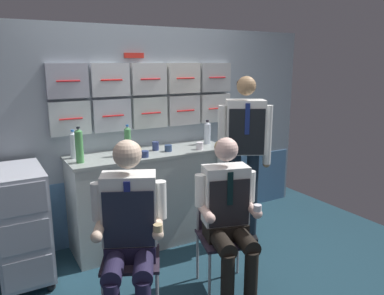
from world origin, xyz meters
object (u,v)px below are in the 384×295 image
at_px(folding_chair_right, 222,223).
at_px(crew_member_standing, 244,146).
at_px(service_trolley, 21,223).
at_px(folding_chair_left, 132,242).
at_px(water_bottle_clear, 207,133).
at_px(crew_member_left, 129,226).
at_px(coffee_cup_spare, 156,146).
at_px(crew_member_right, 229,212).

height_order(folding_chair_right, crew_member_standing, crew_member_standing).
height_order(service_trolley, folding_chair_left, service_trolley).
bearing_deg(service_trolley, water_bottle_clear, 5.33).
distance_m(crew_member_left, crew_member_standing, 1.60).
height_order(folding_chair_right, water_bottle_clear, water_bottle_clear).
distance_m(folding_chair_left, crew_member_left, 0.25).
relative_size(folding_chair_left, coffee_cup_spare, 9.89).
bearing_deg(folding_chair_right, crew_member_standing, 40.58).
relative_size(folding_chair_left, water_bottle_clear, 3.31).
xyz_separation_m(folding_chair_left, coffee_cup_spare, (0.63, 0.95, 0.46)).
bearing_deg(crew_member_left, service_trolley, 122.84).
bearing_deg(coffee_cup_spare, water_bottle_clear, 0.62).
xyz_separation_m(service_trolley, folding_chair_left, (0.66, -0.78, 0.01)).
relative_size(folding_chair_right, crew_member_right, 0.68).
distance_m(crew_member_standing, water_bottle_clear, 0.50).
height_order(crew_member_standing, water_bottle_clear, crew_member_standing).
xyz_separation_m(folding_chair_left, folding_chair_right, (0.75, -0.06, 0.00)).
height_order(folding_chair_left, crew_member_right, crew_member_right).
xyz_separation_m(service_trolley, coffee_cup_spare, (1.30, 0.17, 0.47)).
relative_size(folding_chair_right, coffee_cup_spare, 9.89).
xyz_separation_m(water_bottle_clear, coffee_cup_spare, (-0.61, -0.01, -0.08)).
distance_m(crew_member_standing, coffee_cup_spare, 0.88).
bearing_deg(service_trolley, coffee_cup_spare, 7.53).
bearing_deg(water_bottle_clear, crew_member_standing, -74.78).
relative_size(folding_chair_right, water_bottle_clear, 3.31).
xyz_separation_m(crew_member_left, crew_member_standing, (1.44, 0.62, 0.27)).
bearing_deg(folding_chair_right, crew_member_left, -174.13).
relative_size(service_trolley, coffee_cup_spare, 11.29).
bearing_deg(folding_chair_right, coffee_cup_spare, 96.55).
distance_m(service_trolley, crew_member_standing, 2.12).
bearing_deg(crew_member_standing, crew_member_right, -134.11).
height_order(folding_chair_left, coffee_cup_spare, coffee_cup_spare).
height_order(folding_chair_left, crew_member_left, crew_member_left).
bearing_deg(crew_member_left, crew_member_right, -5.34).
relative_size(crew_member_left, coffee_cup_spare, 15.12).
bearing_deg(folding_chair_left, crew_member_left, -114.58).
bearing_deg(crew_member_right, folding_chair_right, 74.03).
height_order(folding_chair_left, crew_member_standing, crew_member_standing).
distance_m(service_trolley, folding_chair_right, 1.65).
distance_m(service_trolley, crew_member_left, 1.12).
height_order(crew_member_left, crew_member_standing, crew_member_standing).
height_order(crew_member_left, water_bottle_clear, crew_member_left).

